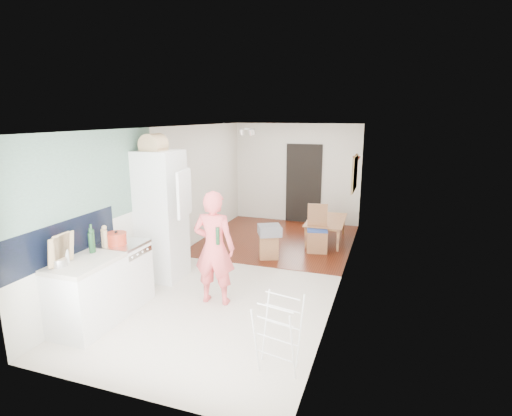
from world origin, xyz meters
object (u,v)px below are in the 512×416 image
Objects in this scene: dining_chair at (317,229)px; drying_rack at (278,335)px; person at (214,238)px; dining_table at (327,232)px; stool at (269,246)px.

dining_chair reaches higher than drying_rack.
person reaches higher than dining_chair.
dining_chair is at bearing 106.30° from drying_rack.
dining_table is at bearing 104.52° from drying_rack.
person is at bearing -95.63° from stool.
dining_chair is 1.08m from stool.
dining_table is 1.27× the size of dining_chair.
stool is (0.20, 2.03, -0.75)m from person.
dining_chair is 3.96m from drying_rack.
person is 3.67m from dining_table.
dining_table is at bearing -112.09° from person.
person is 2.42× the size of drying_rack.
dining_table is at bearing 56.89° from stool.
drying_rack is (0.21, -4.67, 0.20)m from dining_table.
person reaches higher than stool.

